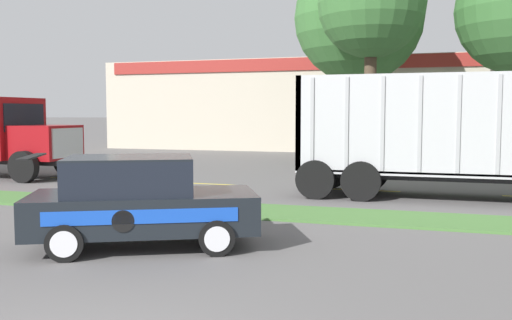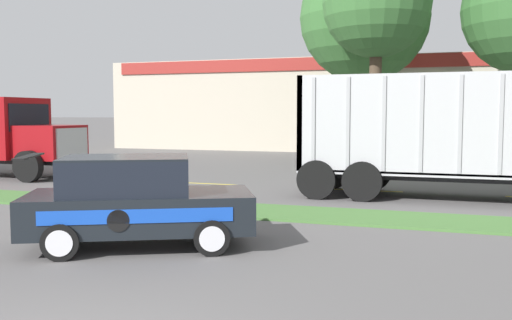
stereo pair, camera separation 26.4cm
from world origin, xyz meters
TOP-DOWN VIEW (x-y plane):
  - grass_verge at (0.00, 9.21)m, footprint 120.00×2.03m
  - centre_line_3 at (-9.67, 14.23)m, footprint 2.40×0.14m
  - centre_line_4 at (-4.27, 14.23)m, footprint 2.40×0.14m
  - centre_line_5 at (1.13, 14.23)m, footprint 2.40×0.14m
  - rally_car at (-1.86, 5.00)m, footprint 4.53×3.52m
  - store_building_backdrop at (-4.11, 37.29)m, footprint 30.03×12.10m
  - tree_behind_centre at (-0.71, 26.59)m, footprint 6.82×6.82m

SIDE VIEW (x-z plane):
  - centre_line_3 at x=-9.67m, z-range 0.00..0.01m
  - centre_line_4 at x=-4.27m, z-range 0.00..0.01m
  - centre_line_5 at x=1.13m, z-range 0.00..0.01m
  - grass_verge at x=0.00m, z-range 0.00..0.06m
  - rally_car at x=-1.86m, z-range 0.00..1.73m
  - store_building_backdrop at x=-4.11m, z-range 0.00..6.08m
  - tree_behind_centre at x=-0.71m, z-range 1.89..14.55m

